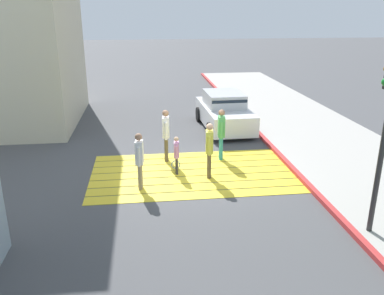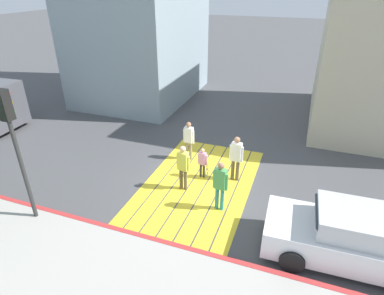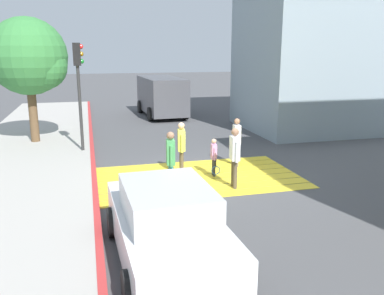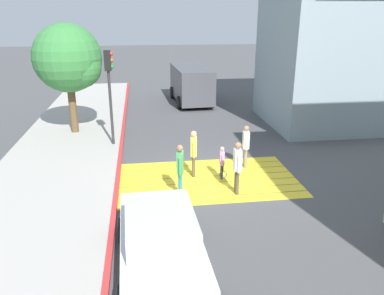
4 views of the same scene
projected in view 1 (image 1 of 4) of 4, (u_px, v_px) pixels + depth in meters
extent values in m
plane|color=#4C4C4F|center=(192.00, 173.00, 12.80)|extent=(120.00, 120.00, 0.00)
cube|color=yellow|center=(187.00, 155.00, 14.35)|extent=(6.40, 0.50, 0.01)
cube|color=yellow|center=(189.00, 161.00, 13.83)|extent=(6.40, 0.50, 0.01)
cube|color=yellow|center=(190.00, 166.00, 13.32)|extent=(6.40, 0.50, 0.01)
cube|color=yellow|center=(192.00, 173.00, 12.80)|extent=(6.40, 0.50, 0.01)
cube|color=yellow|center=(195.00, 180.00, 12.28)|extent=(6.40, 0.50, 0.01)
cube|color=yellow|center=(197.00, 187.00, 11.77)|extent=(6.40, 0.50, 0.01)
cube|color=yellow|center=(200.00, 195.00, 11.25)|extent=(6.40, 0.50, 0.01)
cube|color=#ADA8A0|center=(358.00, 163.00, 13.43)|extent=(4.80, 40.00, 0.12)
cube|color=#BC3333|center=(290.00, 166.00, 13.15)|extent=(0.16, 40.00, 0.13)
cube|color=white|center=(224.00, 115.00, 17.41)|extent=(1.94, 4.36, 0.80)
cube|color=silver|center=(224.00, 99.00, 17.33)|extent=(1.60, 2.11, 0.60)
cube|color=#1E2833|center=(229.00, 105.00, 16.49)|extent=(1.49, 0.38, 0.49)
cylinder|color=black|center=(210.00, 130.00, 16.12)|extent=(0.24, 0.67, 0.66)
cylinder|color=black|center=(252.00, 129.00, 16.38)|extent=(0.24, 0.67, 0.66)
cylinder|color=black|center=(199.00, 114.00, 18.61)|extent=(0.24, 0.67, 0.66)
cylinder|color=black|center=(236.00, 113.00, 18.87)|extent=(0.24, 0.67, 0.66)
cylinder|color=#2D2D2D|center=(379.00, 167.00, 8.74)|extent=(0.12, 0.12, 3.40)
cylinder|color=brown|center=(166.00, 150.00, 13.61)|extent=(0.13, 0.13, 0.85)
cylinder|color=brown|center=(166.00, 148.00, 13.79)|extent=(0.13, 0.13, 0.85)
cube|color=white|center=(166.00, 127.00, 13.44)|extent=(0.26, 0.39, 0.71)
sphere|color=#9E7051|center=(166.00, 113.00, 13.29)|extent=(0.22, 0.22, 0.22)
cylinder|color=white|center=(166.00, 131.00, 13.26)|extent=(0.09, 0.09, 0.60)
cylinder|color=white|center=(166.00, 127.00, 13.67)|extent=(0.09, 0.09, 0.60)
cylinder|color=brown|center=(209.00, 166.00, 12.26)|extent=(0.12, 0.12, 0.82)
cylinder|color=brown|center=(209.00, 164.00, 12.43)|extent=(0.12, 0.12, 0.82)
cube|color=#D8D84C|center=(209.00, 142.00, 12.10)|extent=(0.27, 0.39, 0.69)
sphere|color=tan|center=(210.00, 127.00, 11.94)|extent=(0.21, 0.21, 0.21)
cylinder|color=#D8D84C|center=(210.00, 146.00, 11.92)|extent=(0.09, 0.09, 0.58)
cylinder|color=#D8D84C|center=(209.00, 142.00, 12.32)|extent=(0.09, 0.09, 0.58)
cylinder|color=gray|center=(140.00, 177.00, 11.47)|extent=(0.12, 0.12, 0.80)
cylinder|color=gray|center=(141.00, 175.00, 11.64)|extent=(0.12, 0.12, 0.80)
cube|color=white|center=(139.00, 152.00, 11.32)|extent=(0.25, 0.37, 0.66)
sphere|color=#9E7051|center=(138.00, 137.00, 11.17)|extent=(0.21, 0.21, 0.21)
cylinder|color=white|center=(139.00, 157.00, 11.14)|extent=(0.09, 0.09, 0.56)
cylinder|color=white|center=(140.00, 152.00, 11.53)|extent=(0.09, 0.09, 0.56)
cylinder|color=teal|center=(221.00, 149.00, 13.77)|extent=(0.13, 0.13, 0.84)
cylinder|color=teal|center=(221.00, 147.00, 13.94)|extent=(0.13, 0.13, 0.84)
cube|color=#4CA559|center=(221.00, 126.00, 13.60)|extent=(0.27, 0.39, 0.70)
sphere|color=#9E7051|center=(222.00, 113.00, 13.45)|extent=(0.22, 0.22, 0.22)
cylinder|color=#4CA559|center=(222.00, 130.00, 13.42)|extent=(0.09, 0.09, 0.59)
cylinder|color=#4CA559|center=(221.00, 127.00, 13.83)|extent=(0.09, 0.09, 0.59)
cylinder|color=#333338|center=(177.00, 166.00, 12.58)|extent=(0.09, 0.09, 0.58)
cylinder|color=#333338|center=(177.00, 165.00, 12.70)|extent=(0.09, 0.09, 0.58)
cube|color=#D18CC6|center=(176.00, 149.00, 12.46)|extent=(0.18, 0.27, 0.48)
sphere|color=tan|center=(176.00, 139.00, 12.35)|extent=(0.15, 0.15, 0.15)
cylinder|color=#D18CC6|center=(176.00, 153.00, 12.33)|extent=(0.06, 0.06, 0.41)
cylinder|color=#D18CC6|center=(176.00, 149.00, 12.63)|extent=(0.06, 0.06, 0.41)
cylinder|color=black|center=(176.00, 157.00, 12.74)|extent=(0.03, 0.03, 0.28)
torus|color=blue|center=(176.00, 165.00, 12.82)|extent=(0.29, 0.05, 0.28)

